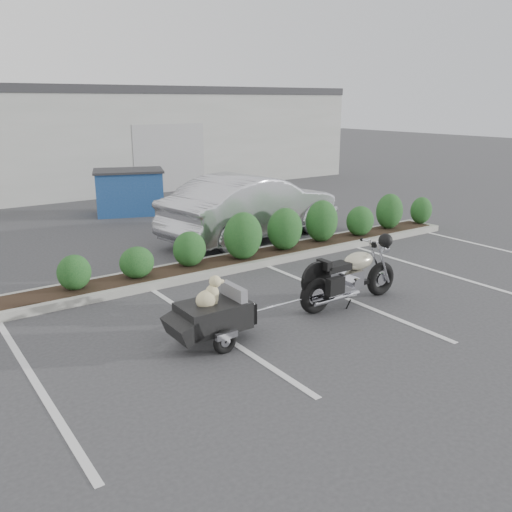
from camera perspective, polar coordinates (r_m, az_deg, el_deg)
ground at (r=9.74m, az=1.56°, el=-4.74°), size 90.00×90.00×0.00m
planter_kerb at (r=11.97m, az=-0.86°, el=-0.36°), size 12.00×1.00×0.15m
building at (r=24.95m, az=-22.84°, el=11.49°), size 26.00×10.00×4.00m
motorcycle at (r=9.58m, az=9.93°, el=-2.17°), size 2.19×0.74×1.26m
pet_trailer at (r=8.00m, az=-4.63°, el=-6.17°), size 1.74×0.97×1.04m
sedan at (r=13.99m, az=-0.38°, el=5.23°), size 5.28×2.68×1.66m
dumpster at (r=17.59m, az=-13.17°, el=6.63°), size 2.48×2.09×1.39m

